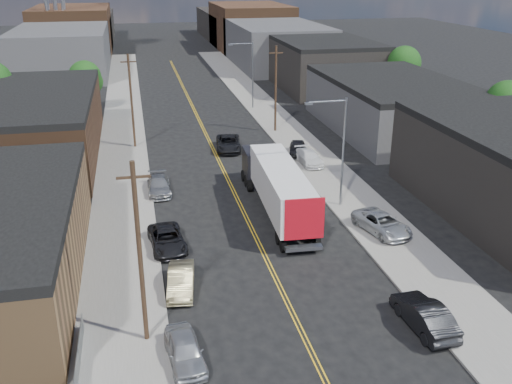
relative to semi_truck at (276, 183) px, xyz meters
name	(u,v)px	position (x,y,z in m)	size (l,w,h in m)	color
ground	(195,112)	(-2.58, 34.72, -2.38)	(260.00, 260.00, 0.00)	black
centerline	(210,143)	(-2.58, 19.72, -2.38)	(0.32, 120.00, 0.01)	gold
sidewalk_left	(123,148)	(-12.08, 19.72, -2.31)	(5.00, 140.00, 0.15)	slate
sidewalk_right	(292,137)	(6.92, 19.72, -2.31)	(5.00, 140.00, 0.15)	slate
warehouse_brown	(35,125)	(-20.58, 18.72, 0.92)	(12.00, 26.00, 6.60)	#462D1C
industrial_right_b	(392,105)	(19.42, 20.72, 0.67)	(14.00, 24.00, 6.10)	#373739
industrial_right_c	(323,64)	(19.42, 46.72, 1.42)	(14.00, 22.00, 7.60)	black
skyline_left_a	(63,50)	(-22.58, 69.72, 1.62)	(16.00, 30.00, 8.00)	#373739
skyline_right_a	(276,44)	(17.42, 69.72, 1.62)	(16.00, 30.00, 8.00)	#373739
skyline_left_b	(73,30)	(-22.58, 94.72, 2.62)	(16.00, 26.00, 10.00)	#462D1C
skyline_right_b	(250,27)	(17.42, 94.72, 2.62)	(16.00, 26.00, 10.00)	#462D1C
skyline_left_c	(80,28)	(-22.58, 114.72, 1.12)	(16.00, 40.00, 7.00)	black
skyline_right_c	(235,25)	(17.42, 114.72, 1.12)	(16.00, 40.00, 7.00)	black
streetlight_near	(339,144)	(5.02, -0.28, 2.94)	(3.39, 0.25, 9.00)	gray
streetlight_far	(250,70)	(5.02, 34.72, 2.94)	(3.39, 0.25, 9.00)	gray
utility_pole_left_near	(140,254)	(-10.78, -15.28, 2.75)	(1.60, 0.26, 10.00)	black
utility_pole_left_far	(132,101)	(-10.78, 19.72, 2.75)	(1.60, 0.26, 10.00)	black
utility_pole_right	(276,89)	(5.62, 22.72, 2.75)	(1.60, 0.26, 10.00)	black
tree_left_far	(86,79)	(-16.52, 36.72, 2.18)	(4.35, 4.20, 6.97)	black
tree_right_near	(507,105)	(27.48, 10.72, 2.49)	(4.60, 4.48, 7.44)	black
tree_right_far	(404,65)	(27.48, 34.72, 2.79)	(4.85, 4.76, 7.91)	black
semi_truck	(276,183)	(0.00, 0.00, 0.00)	(3.24, 16.07, 4.19)	silver
car_left_a	(185,351)	(-8.98, -17.49, -1.67)	(1.68, 4.18, 1.43)	#B1B4B7
car_left_b	(181,280)	(-8.55, -10.67, -1.67)	(1.50, 4.31, 1.42)	#90865E
car_left_c	(167,239)	(-8.98, -4.89, -1.69)	(2.30, 4.98, 1.38)	black
car_left_d	(159,185)	(-8.97, 5.80, -1.70)	(1.92, 4.71, 1.37)	gray
car_right_oncoming	(424,315)	(4.02, -17.28, -1.58)	(1.69, 4.86, 1.60)	black
car_right_lot_a	(382,223)	(6.57, -5.88, -1.53)	(2.35, 5.09, 1.42)	silver
car_right_lot_b	(309,157)	(5.93, 10.12, -1.57)	(1.86, 4.57, 1.33)	white
car_right_lot_c	(297,148)	(5.62, 13.19, -1.53)	(1.66, 4.12, 1.40)	black
car_ahead_truck	(228,143)	(-1.01, 16.72, -1.63)	(2.51, 5.44, 1.51)	black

